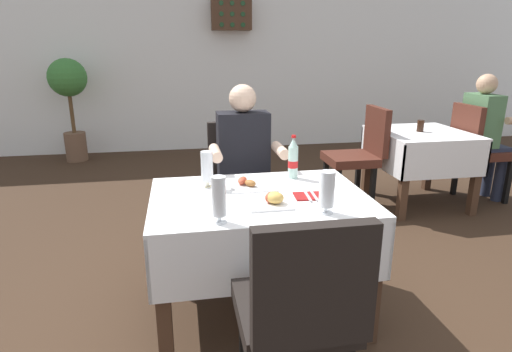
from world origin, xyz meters
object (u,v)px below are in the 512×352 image
Objects in this scene: background_table_tumbler at (420,126)px; potted_plant_corner at (69,92)px; background_patron at (485,131)px; seated_diner_far at (244,164)px; background_chair_left at (359,152)px; cola_bottle_primary at (293,159)px; background_dining_table at (420,150)px; background_chair_right at (478,147)px; plate_far_diner at (250,184)px; napkin_cutlery_set at (310,196)px; plate_near_camera at (271,200)px; wall_bottle_rack at (231,15)px; chair_near_camera_side at (299,310)px; chair_far_diner_seat at (239,181)px; beer_glass_middle at (327,192)px; beer_glass_right at (219,199)px; main_dining_table at (259,224)px; beer_glass_left at (207,169)px.

potted_plant_corner reaches higher than background_table_tumbler.
seated_diner_far is at bearing -162.21° from background_patron.
seated_diner_far reaches higher than background_chair_left.
cola_bottle_primary reaches higher than background_table_tumbler.
background_chair_left is 0.64m from background_table_tumbler.
background_chair_left reaches higher than background_dining_table.
background_patron is at bearing 0.00° from background_chair_right.
background_table_tumbler is at bearing 35.68° from plate_far_diner.
napkin_cutlery_set is at bearing -135.43° from background_dining_table.
background_chair_right is 0.77× the size of background_patron.
wall_bottle_rack is at bearing 85.39° from plate_near_camera.
plate_near_camera is at bearing 87.09° from chair_near_camera_side.
background_patron reaches higher than background_dining_table.
chair_far_diner_seat is 8.82× the size of background_table_tumbler.
plate_near_camera is 0.32m from plate_far_diner.
background_table_tumbler is at bearing 37.89° from cola_bottle_primary.
beer_glass_middle is at bearing -118.22° from background_chair_left.
plate_far_diner is 0.57m from beer_glass_middle.
cola_bottle_primary is at bearing -151.14° from background_chair_right.
napkin_cutlery_set is (-0.00, 0.24, -0.10)m from beer_glass_middle.
potted_plant_corner is (-1.83, 3.06, 0.38)m from chair_far_diner_seat.
background_chair_left is 3.90m from potted_plant_corner.
chair_far_diner_seat is at bearing 106.83° from napkin_cutlery_set.
beer_glass_right is at bearing -102.28° from chair_far_diner_seat.
beer_glass_middle is 2.92m from background_patron.
beer_glass_middle is 1.92× the size of background_table_tumbler.
main_dining_table is 0.33m from napkin_cutlery_set.
cola_bottle_primary reaches higher than chair_far_diner_seat.
seated_diner_far is at bearing 60.16° from beer_glass_left.
napkin_cutlery_set is at bearing -72.70° from seated_diner_far.
beer_glass_left is 3.11m from background_patron.
plate_near_camera is 1.08× the size of beer_glass_middle.
main_dining_table is 1.34× the size of background_dining_table.
beer_glass_middle is 4.68m from potted_plant_corner.
background_dining_table is (1.90, 1.34, -0.20)m from plate_far_diner.
background_dining_table is at bearing 20.49° from chair_far_diner_seat.
chair_far_diner_seat is at bearing 103.37° from seated_diner_far.
beer_glass_left is (-0.29, -0.51, 0.12)m from seated_diner_far.
plate_near_camera is 0.26× the size of background_dining_table.
napkin_cutlery_set is at bearing -62.02° from potted_plant_corner.
plate_near_camera is at bearing -126.18° from background_chair_left.
chair_far_diner_seat is 0.77× the size of seated_diner_far.
plate_near_camera is 0.23× the size of background_chair_right.
background_chair_right reaches higher than background_table_tumbler.
background_chair_right is at bearing 15.65° from chair_far_diner_seat.
beer_glass_right reaches higher than background_table_tumbler.
seated_diner_far is 0.60m from beer_glass_left.
background_table_tumbler is (1.85, 2.32, 0.23)m from chair_near_camera_side.
cola_bottle_primary is (0.51, 0.61, 0.01)m from beer_glass_right.
cola_bottle_primary is at bearing -59.82° from potted_plant_corner.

